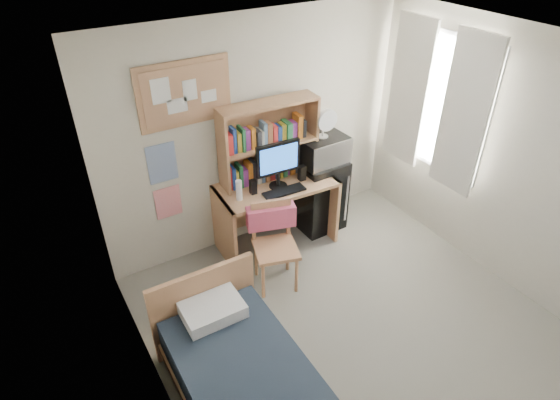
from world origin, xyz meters
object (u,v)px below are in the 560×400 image
mini_fridge (318,193)px  microwave (322,149)px  speaker_right (302,173)px  desk_chair (276,248)px  bulletin_board (185,93)px  monitor (278,165)px  desk (276,214)px  speaker_left (253,187)px  desk_fan (323,124)px

mini_fridge → microwave: bearing=-90.0°
mini_fridge → speaker_right: size_ratio=5.19×
desk_chair → bulletin_board: bearing=133.0°
monitor → microwave: (0.65, 0.10, -0.04)m
desk → speaker_right: 0.59m
desk → speaker_left: (-0.30, -0.04, 0.50)m
bulletin_board → desk_fan: 1.58m
mini_fridge → speaker_left: speaker_left is taller
speaker_right → microwave: microwave is taller
speaker_left → desk_fan: desk_fan is taller
speaker_left → desk_chair: bearing=-92.1°
desk_fan → microwave: bearing=89.2°
desk_fan → monitor: bearing=-171.7°
mini_fridge → monitor: monitor is taller
desk_chair → monitor: 0.89m
speaker_right → desk_fan: desk_fan is taller
desk → speaker_right: bearing=-11.3°
mini_fridge → microwave: microwave is taller
speaker_left → microwave: bearing=8.5°
bulletin_board → desk_chair: bearing=-64.2°
speaker_right → desk: bearing=168.7°
microwave → speaker_right: bearing=-161.7°
speaker_right → microwave: (0.35, 0.12, 0.15)m
monitor → speaker_right: bearing=0.0°
desk → monitor: (-0.00, -0.06, 0.68)m
bulletin_board → mini_fridge: 2.08m
desk → speaker_left: 0.58m
mini_fridge → microwave: (0.00, -0.02, 0.61)m
speaker_left → microwave: size_ratio=0.30×
desk → bulletin_board: bearing=160.6°
monitor → desk_chair: bearing=-120.2°
monitor → speaker_left: bearing=-180.0°
desk_chair → speaker_right: speaker_right is taller
mini_fridge → speaker_left: 1.06m
speaker_left → speaker_right: bearing=0.0°
desk_chair → speaker_right: size_ratio=5.44×
desk → speaker_right: (0.30, -0.08, 0.50)m
desk_chair → speaker_right: bearing=55.4°
mini_fridge → speaker_left: bearing=-174.4°
desk_chair → monitor: size_ratio=1.76×
speaker_left → microwave: microwave is taller
bulletin_board → desk: bearing=-22.7°
speaker_right → mini_fridge: bearing=25.3°
desk → desk_chair: bearing=-117.7°
monitor → desk_fan: size_ratio=1.74×
speaker_right → bulletin_board: bearing=162.7°
monitor → speaker_left: (-0.30, 0.02, -0.19)m
desk → microwave: microwave is taller
speaker_left → speaker_right: 0.60m
mini_fridge → speaker_left: (-0.95, -0.11, 0.46)m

